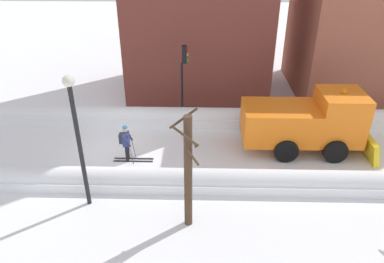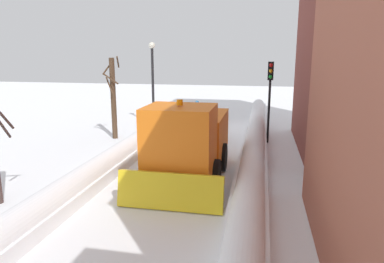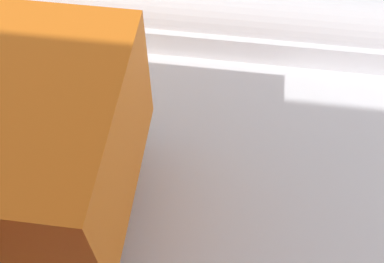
% 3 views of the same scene
% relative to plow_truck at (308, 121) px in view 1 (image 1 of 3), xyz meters
% --- Properties ---
extents(ground_plane, '(80.00, 80.00, 0.00)m').
position_rel_plow_truck_xyz_m(ground_plane, '(0.44, 0.90, -1.48)').
color(ground_plane, white).
extents(snowbank_left, '(1.10, 36.00, 0.98)m').
position_rel_plow_truck_xyz_m(snowbank_left, '(-2.31, 0.90, -1.06)').
color(snowbank_left, white).
rests_on(snowbank_left, ground).
extents(snowbank_right, '(1.10, 36.00, 0.90)m').
position_rel_plow_truck_xyz_m(snowbank_right, '(3.19, 0.90, -1.13)').
color(snowbank_right, white).
rests_on(snowbank_right, ground).
extents(building_brick_mid, '(7.36, 9.50, 9.89)m').
position_rel_plow_truck_xyz_m(building_brick_mid, '(-7.60, 5.69, 3.47)').
color(building_brick_mid, '#9E5642').
rests_on(building_brick_mid, ground).
extents(plow_truck, '(3.20, 5.98, 3.12)m').
position_rel_plow_truck_xyz_m(plow_truck, '(0.00, 0.00, 0.00)').
color(plow_truck, orange).
rests_on(plow_truck, ground).
extents(skier, '(0.62, 1.80, 1.81)m').
position_rel_plow_truck_xyz_m(skier, '(1.24, -8.30, -0.48)').
color(skier, black).
rests_on(skier, ground).
extents(traffic_light_pole, '(0.28, 0.42, 4.15)m').
position_rel_plow_truck_xyz_m(traffic_light_pole, '(-2.93, -5.89, 1.45)').
color(traffic_light_pole, black).
rests_on(traffic_light_pole, ground).
extents(street_lamp, '(0.40, 0.40, 5.24)m').
position_rel_plow_truck_xyz_m(street_lamp, '(4.26, -9.25, 1.84)').
color(street_lamp, black).
rests_on(street_lamp, ground).
extents(bare_tree_near, '(0.89, 0.97, 4.43)m').
position_rel_plow_truck_xyz_m(bare_tree_near, '(5.26, -5.37, 0.79)').
color(bare_tree_near, '#493423').
rests_on(bare_tree_near, ground).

